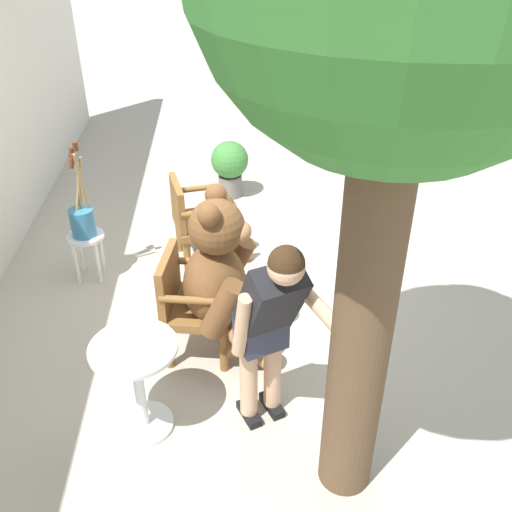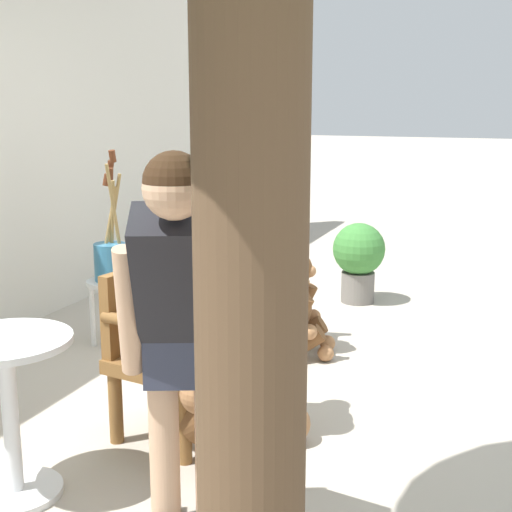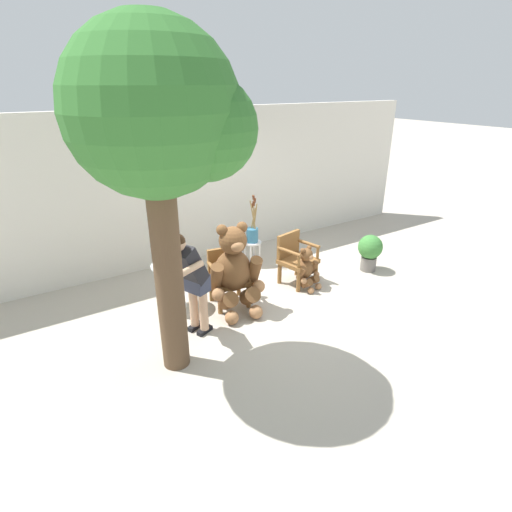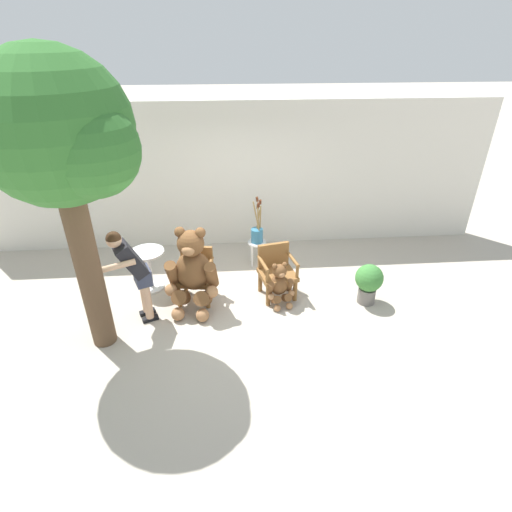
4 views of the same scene
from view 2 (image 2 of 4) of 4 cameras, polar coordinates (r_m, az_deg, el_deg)
name	(u,v)px [view 2 (image 2 of 4)]	position (r m, az deg, el deg)	size (l,w,h in m)	color
ground_plane	(289,395)	(4.24, 2.68, -11.08)	(60.00, 60.00, 0.00)	#B2A899
wooden_chair_left	(166,346)	(3.67, -7.21, -7.19)	(0.63, 0.60, 0.86)	brown
wooden_chair_right	(259,285)	(4.81, 0.22, -2.36)	(0.66, 0.63, 0.86)	brown
teddy_bear_large	(209,314)	(3.48, -3.78, -4.63)	(0.84, 0.83, 1.37)	brown
teddy_bear_small	(299,303)	(4.77, 3.45, -3.79)	(0.46, 0.46, 0.73)	brown
person_visitor	(182,319)	(2.61, -5.93, -5.00)	(0.71, 0.67, 1.53)	black
white_stool	(112,295)	(5.08, -11.47, -3.06)	(0.34, 0.34, 0.46)	white
brush_bucket	(110,254)	(5.02, -11.57, 0.15)	(0.22, 0.22, 0.90)	teal
round_side_table	(9,399)	(3.25, -19.15, -10.76)	(0.56, 0.56, 0.72)	silver
potted_plant	(359,256)	(6.06, 8.22, -0.03)	(0.44, 0.44, 0.68)	slate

